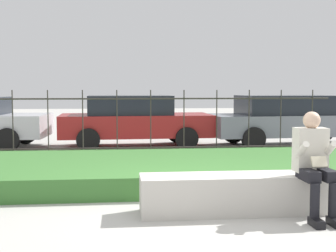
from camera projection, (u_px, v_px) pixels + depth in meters
name	position (u px, v px, depth m)	size (l,w,h in m)	color
ground_plane	(202.00, 214.00, 5.85)	(60.00, 60.00, 0.00)	#B2AFA8
stone_bench	(232.00, 196.00, 5.87)	(2.29, 0.55, 0.49)	beige
person_seated_reader	(314.00, 160.00, 5.62)	(0.42, 0.73, 1.29)	black
grass_berm	(179.00, 170.00, 8.07)	(9.10, 3.10, 0.33)	#3D7533
iron_fence	(167.00, 124.00, 9.94)	(7.10, 0.03, 1.53)	#332D28
car_parked_right	(290.00, 119.00, 12.73)	(4.61, 2.08, 1.37)	slate
car_parked_center	(134.00, 120.00, 12.45)	(4.02, 1.94, 1.37)	maroon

